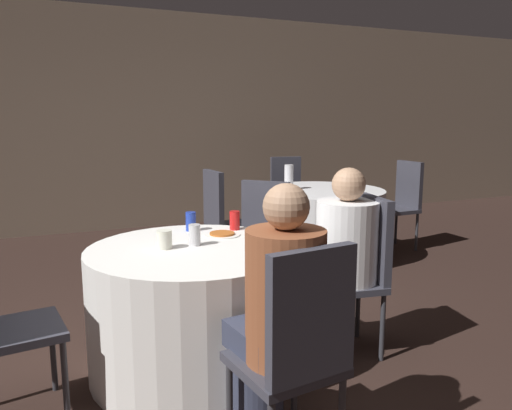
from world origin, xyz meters
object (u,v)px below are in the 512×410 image
at_px(person_white_shirt, 337,259).
at_px(soda_can_silver, 195,235).
at_px(chair_near_south, 299,343).
at_px(chair_far_west, 222,214).
at_px(table_near, 196,309).
at_px(bottle_far, 289,177).
at_px(chair_far_east, 403,198).
at_px(soda_can_red, 235,220).
at_px(chair_near_northeast, 261,235).
at_px(chair_far_north, 287,190).
at_px(pizza_plate_near, 222,234).
at_px(soda_can_blue, 191,221).
at_px(table_far, 319,224).
at_px(chair_near_east, 361,262).
at_px(person_floral_shirt, 276,321).

height_order(person_white_shirt, soda_can_silver, person_white_shirt).
relative_size(chair_near_south, chair_far_west, 1.00).
xyz_separation_m(table_near, chair_far_west, (0.74, 1.64, 0.21)).
bearing_deg(bottle_far, chair_near_south, -116.16).
xyz_separation_m(table_near, chair_far_east, (2.89, 1.74, 0.21)).
distance_m(table_near, chair_far_east, 3.38).
bearing_deg(chair_near_south, chair_far_west, 69.93).
xyz_separation_m(person_white_shirt, soda_can_red, (-0.48, 0.47, 0.19)).
xyz_separation_m(table_near, soda_can_silver, (0.01, 0.04, 0.42)).
relative_size(chair_near_northeast, person_white_shirt, 0.84).
height_order(chair_near_south, bottle_far, bottle_far).
bearing_deg(chair_far_north, pizza_plate_near, 65.15).
bearing_deg(soda_can_blue, pizza_plate_near, -54.68).
distance_m(table_far, chair_far_north, 1.10).
relative_size(chair_near_northeast, soda_can_red, 7.96).
relative_size(table_near, chair_far_west, 1.24).
relative_size(chair_near_south, chair_far_east, 1.00).
bearing_deg(chair_near_east, chair_near_south, 143.41).
distance_m(soda_can_red, soda_can_blue, 0.28).
relative_size(chair_far_west, soda_can_red, 7.96).
relative_size(table_far, chair_near_northeast, 1.36).
bearing_deg(bottle_far, person_white_shirt, -108.91).
xyz_separation_m(soda_can_red, bottle_far, (1.16, 1.51, 0.06)).
height_order(chair_near_northeast, soda_can_red, chair_near_northeast).
distance_m(chair_near_south, chair_far_west, 2.73).
bearing_deg(soda_can_red, chair_far_east, 29.21).
relative_size(table_far, bottle_far, 5.25).
bearing_deg(soda_can_blue, bottle_far, 45.03).
xyz_separation_m(chair_near_east, pizza_plate_near, (-0.77, 0.38, 0.16)).
distance_m(chair_far_west, chair_far_north, 1.69).
height_order(chair_far_west, person_floral_shirt, person_floral_shirt).
relative_size(chair_far_north, soda_can_silver, 7.96).
relative_size(pizza_plate_near, soda_can_silver, 1.83).
bearing_deg(chair_near_northeast, chair_far_north, -75.83).
relative_size(chair_near_east, soda_can_blue, 7.96).
xyz_separation_m(chair_near_east, bottle_far, (0.52, 2.01, 0.28)).
bearing_deg(chair_far_west, chair_near_northeast, -4.53).
bearing_deg(chair_far_east, chair_near_south, 133.63).
relative_size(table_near, pizza_plate_near, 5.39).
bearing_deg(chair_near_northeast, chair_near_south, 116.33).
bearing_deg(chair_far_west, chair_near_east, 4.44).
xyz_separation_m(chair_far_east, soda_can_blue, (-2.80, -1.33, 0.22)).
height_order(chair_far_north, bottle_far, bottle_far).
height_order(chair_far_west, person_white_shirt, person_white_shirt).
distance_m(table_near, table_far, 2.50).
height_order(table_far, soda_can_silver, soda_can_silver).
distance_m(pizza_plate_near, soda_can_silver, 0.29).
xyz_separation_m(table_far, soda_can_blue, (-1.72, -1.31, 0.42)).
relative_size(person_white_shirt, bottle_far, 4.58).
height_order(table_near, table_far, same).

